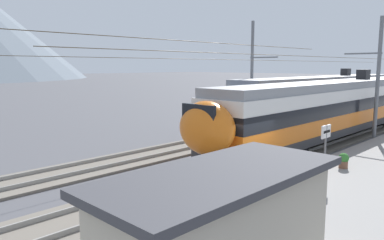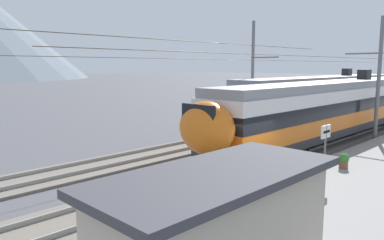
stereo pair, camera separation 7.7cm
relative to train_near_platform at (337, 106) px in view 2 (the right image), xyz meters
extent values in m
plane|color=#4C4C51|center=(-11.01, -1.57, -2.23)|extent=(400.00, 400.00, 0.00)
cube|color=gray|center=(-11.01, -5.75, -2.06)|extent=(120.00, 7.00, 0.33)
cube|color=#6B6359|center=(-11.01, 0.00, -2.17)|extent=(120.00, 3.00, 0.12)
cube|color=gray|center=(-11.01, -0.72, -2.03)|extent=(120.00, 0.07, 0.16)
cube|color=gray|center=(-11.01, 0.72, -2.03)|extent=(120.00, 0.07, 0.16)
cube|color=#6B6359|center=(-11.01, 5.17, -2.17)|extent=(120.00, 3.00, 0.12)
cube|color=gray|center=(-11.01, 4.46, -2.03)|extent=(120.00, 0.07, 0.16)
cube|color=gray|center=(-11.01, 5.89, -2.03)|extent=(120.00, 0.07, 0.16)
cube|color=#2D2D30|center=(0.59, 0.00, -1.30)|extent=(25.13, 2.88, 0.45)
cube|color=orange|center=(0.59, 0.00, -0.65)|extent=(25.13, 2.88, 0.85)
cube|color=black|center=(0.59, 0.00, 0.15)|extent=(25.13, 2.92, 0.75)
cube|color=silver|center=(0.59, 0.00, 0.85)|extent=(25.13, 2.88, 0.65)
cube|color=gray|center=(0.59, 0.00, 1.40)|extent=(24.83, 2.68, 0.45)
cube|color=black|center=(-7.20, 0.00, -1.74)|extent=(2.80, 2.30, 0.42)
cube|color=black|center=(8.38, 0.00, -1.74)|extent=(2.80, 2.30, 0.42)
ellipsoid|color=orange|center=(-12.52, 0.00, 0.05)|extent=(1.80, 2.65, 2.25)
cube|color=black|center=(-13.02, 0.00, 0.47)|extent=(0.16, 1.73, 1.19)
cube|color=black|center=(4.36, 0.00, 1.97)|extent=(0.90, 0.70, 0.70)
cube|color=#2D2D30|center=(9.91, 5.17, -1.30)|extent=(26.65, 2.98, 0.45)
cube|color=#1E429E|center=(9.91, 5.17, -0.65)|extent=(26.65, 2.98, 0.85)
cube|color=black|center=(9.91, 5.17, 0.15)|extent=(26.65, 3.02, 0.75)
cube|color=white|center=(9.91, 5.17, 0.85)|extent=(26.65, 2.98, 0.65)
cube|color=gray|center=(9.91, 5.17, 1.40)|extent=(26.35, 2.78, 0.45)
cube|color=black|center=(1.65, 5.17, -1.74)|extent=(2.80, 2.38, 0.42)
cube|color=black|center=(18.18, 5.17, -1.74)|extent=(2.80, 2.38, 0.42)
ellipsoid|color=#1E429E|center=(-3.96, 5.17, 0.05)|extent=(1.80, 2.74, 2.25)
cube|color=black|center=(-4.46, 5.17, 0.47)|extent=(0.16, 1.79, 1.19)
cube|color=black|center=(13.91, 5.17, 1.97)|extent=(0.90, 0.70, 0.70)
cylinder|color=slate|center=(1.23, -2.04, 1.70)|extent=(0.24, 0.24, 7.85)
cube|color=slate|center=(1.23, -1.02, 3.37)|extent=(0.10, 2.34, 0.10)
cylinder|color=#473823|center=(1.23, 0.00, 3.12)|extent=(41.47, 0.02, 0.02)
cylinder|color=slate|center=(0.91, 7.33, 1.92)|extent=(0.24, 0.24, 8.29)
cube|color=slate|center=(0.91, 6.25, 3.23)|extent=(0.10, 2.46, 0.10)
cylinder|color=#473823|center=(0.91, 5.17, 2.98)|extent=(41.47, 0.02, 0.02)
cylinder|color=#59595B|center=(-10.07, -3.97, -0.78)|extent=(0.08, 0.08, 2.23)
cube|color=silver|center=(-10.07, -3.97, 0.09)|extent=(0.70, 0.06, 0.50)
cube|color=black|center=(-10.07, -4.01, 0.09)|extent=(0.52, 0.01, 0.10)
cylinder|color=#383842|center=(-17.53, -4.49, -1.48)|extent=(0.14, 0.14, 0.82)
cylinder|color=#383842|center=(-17.37, -4.49, -1.48)|extent=(0.14, 0.14, 0.82)
ellipsoid|color=tan|center=(-17.45, -4.49, -0.76)|extent=(0.36, 0.22, 0.62)
sphere|color=tan|center=(-17.45, -4.49, -0.31)|extent=(0.22, 0.22, 0.22)
cylinder|color=tan|center=(-17.67, -4.49, -0.81)|extent=(0.09, 0.09, 0.58)
cylinder|color=tan|center=(-17.23, -4.49, -0.81)|extent=(0.09, 0.09, 0.58)
torus|color=black|center=(-17.03, -4.75, -1.54)|extent=(0.16, 0.02, 0.16)
cylinder|color=brown|center=(-12.69, -3.11, -1.73)|extent=(0.51, 0.51, 0.32)
sphere|color=#33752D|center=(-12.69, -3.11, -1.39)|extent=(0.61, 0.61, 0.61)
sphere|color=red|center=(-12.69, -3.11, -1.26)|extent=(0.33, 0.33, 0.33)
cylinder|color=brown|center=(-7.62, -3.73, -1.73)|extent=(0.38, 0.38, 0.32)
sphere|color=#33752D|center=(-7.62, -3.73, -1.44)|extent=(0.45, 0.45, 0.45)
sphere|color=gold|center=(-7.62, -3.73, -1.34)|extent=(0.25, 0.25, 0.25)
cube|color=#B7AD99|center=(-18.62, -5.89, -0.69)|extent=(4.84, 1.89, 2.40)
cube|color=#3D3D42|center=(-18.62, -5.89, 0.59)|extent=(5.24, 2.29, 0.16)
camera|label=1|loc=(-23.86, -10.21, 2.60)|focal=35.12mm
camera|label=2|loc=(-23.80, -10.27, 2.60)|focal=35.12mm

